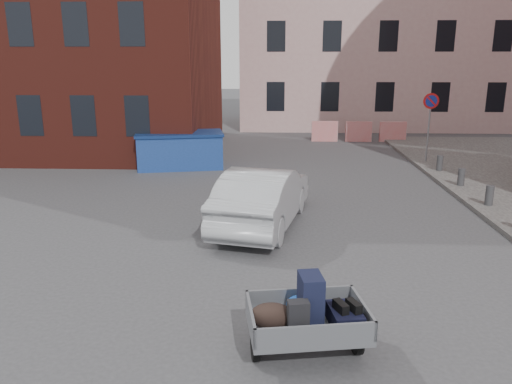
{
  "coord_description": "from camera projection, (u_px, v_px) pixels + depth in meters",
  "views": [
    {
      "loc": [
        0.15,
        -10.11,
        4.03
      ],
      "look_at": [
        -0.33,
        0.84,
        1.1
      ],
      "focal_mm": 35.0,
      "sensor_mm": 36.0,
      "label": 1
    }
  ],
  "objects": [
    {
      "name": "trailer",
      "position": [
        306.0,
        317.0,
        6.84
      ],
      "size": [
        1.75,
        1.91,
        1.2
      ],
      "rotation": [
        0.0,
        0.0,
        0.16
      ],
      "color": "black",
      "rests_on": "ground"
    },
    {
      "name": "ground",
      "position": [
        270.0,
        251.0,
        10.81
      ],
      "size": [
        120.0,
        120.0,
        0.0
      ],
      "primitive_type": "plane",
      "color": "#38383A",
      "rests_on": "ground"
    },
    {
      "name": "barriers",
      "position": [
        359.0,
        132.0,
        24.97
      ],
      "size": [
        4.7,
        0.18,
        1.0
      ],
      "color": "red",
      "rests_on": "ground"
    },
    {
      "name": "bollards",
      "position": [
        489.0,
        195.0,
        13.73
      ],
      "size": [
        0.22,
        9.02,
        0.55
      ],
      "color": "#3A3A3D",
      "rests_on": "sidewalk"
    },
    {
      "name": "no_parking_sign",
      "position": [
        430.0,
        113.0,
        19.18
      ],
      "size": [
        0.6,
        0.09,
        2.65
      ],
      "color": "gray",
      "rests_on": "sidewalk"
    },
    {
      "name": "dumpster",
      "position": [
        180.0,
        150.0,
        18.95
      ],
      "size": [
        3.5,
        2.28,
        1.36
      ],
      "rotation": [
        0.0,
        0.0,
        0.2
      ],
      "color": "navy",
      "rests_on": "ground"
    },
    {
      "name": "building_pink",
      "position": [
        377.0,
        8.0,
        29.97
      ],
      "size": [
        16.0,
        8.0,
        14.0
      ],
      "primitive_type": "cube",
      "color": "#C49897",
      "rests_on": "ground"
    },
    {
      "name": "silver_car",
      "position": [
        263.0,
        197.0,
        12.31
      ],
      "size": [
        2.48,
        4.71,
        1.48
      ],
      "primitive_type": "imported",
      "rotation": [
        0.0,
        0.0,
        2.93
      ],
      "color": "#A5A8AD",
      "rests_on": "ground"
    }
  ]
}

